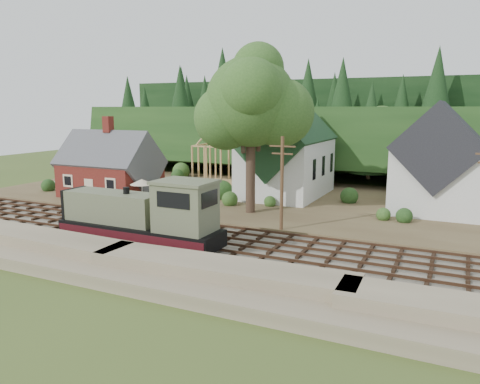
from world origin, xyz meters
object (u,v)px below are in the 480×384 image
at_px(locomotive, 144,218).
at_px(car_blue, 164,200).
at_px(car_green, 67,184).
at_px(patio_set, 142,183).

bearing_deg(locomotive, car_blue, 118.67).
distance_m(locomotive, car_blue, 13.45).
xyz_separation_m(locomotive, car_green, (-23.66, 15.43, -1.38)).
xyz_separation_m(locomotive, car_blue, (-6.42, 11.75, -1.30)).
bearing_deg(locomotive, patio_set, 128.10).
bearing_deg(car_blue, locomotive, -68.04).
xyz_separation_m(locomotive, patio_set, (-8.84, 11.27, 0.35)).
bearing_deg(patio_set, car_green, 164.30).
bearing_deg(locomotive, car_green, 146.88).
relative_size(locomotive, car_green, 3.72).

